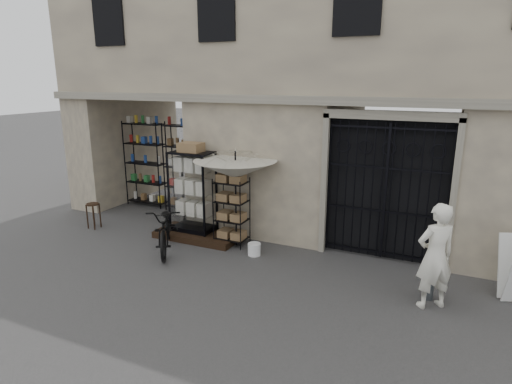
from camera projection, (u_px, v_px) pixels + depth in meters
The scene contains 14 objects.
ground at pixel (264, 285), 7.85m from camera, with size 80.00×80.00×0.00m, color black.
main_building at pixel (332, 43), 10.20m from camera, with size 14.00×4.00×9.00m, color tan.
shop_recess at pixel (155, 160), 11.75m from camera, with size 3.00×1.70×3.00m, color black.
shop_shelving at pixel (165, 166), 12.27m from camera, with size 2.70×0.50×2.50m, color black.
iron_gate at pixel (387, 188), 8.75m from camera, with size 2.50×0.21×3.00m.
step_platform at pixel (198, 235), 10.17m from camera, with size 2.00×0.90×0.15m, color black.
display_cabinet at pixel (193, 196), 10.07m from camera, with size 1.02×0.72×2.06m.
wire_rack at pixel (232, 212), 9.62m from camera, with size 0.70×0.51×1.55m.
market_umbrella at pixel (235, 164), 9.27m from camera, with size 2.00×2.02×2.60m.
white_bucket at pixel (254, 249), 9.17m from camera, with size 0.28×0.28×0.26m, color white.
bicycle at pixel (168, 250), 9.50m from camera, with size 0.69×1.05×1.99m, color black.
wooden_stool at pixel (94, 215), 10.79m from camera, with size 0.36×0.36×0.64m.
steel_bollard at pixel (430, 276), 7.26m from camera, with size 0.15×0.15×0.85m, color #555C63.
shopkeeper at pixel (429, 306), 7.14m from camera, with size 0.66×1.80×0.43m, color white.
Camera 1 is at (2.87, -6.55, 3.68)m, focal length 30.00 mm.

